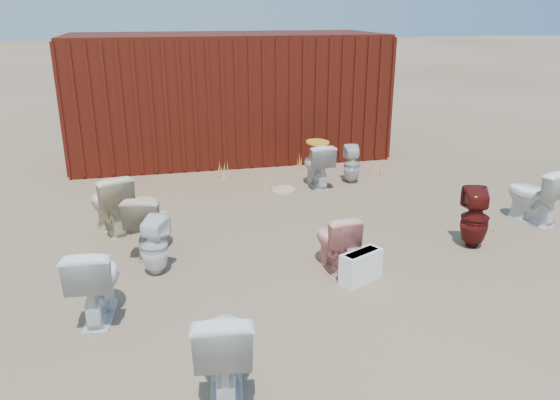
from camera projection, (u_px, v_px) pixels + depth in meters
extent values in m
plane|color=brown|center=(291.00, 259.00, 6.57)|extent=(100.00, 100.00, 0.00)
cube|color=#45150B|center=(227.00, 96.00, 10.94)|extent=(6.00, 2.40, 2.40)
imported|color=white|center=(96.00, 281.00, 5.22)|extent=(0.52, 0.81, 0.78)
imported|color=pink|center=(335.00, 240.00, 6.25)|extent=(0.45, 0.70, 0.68)
imported|color=white|center=(224.00, 347.00, 4.17)|extent=(0.55, 0.84, 0.80)
imported|color=#53100E|center=(475.00, 218.00, 6.79)|extent=(0.44, 0.44, 0.77)
imported|color=white|center=(534.00, 195.00, 7.61)|extent=(0.65, 0.87, 0.79)
imported|color=white|center=(154.00, 246.00, 6.10)|extent=(0.42, 0.42, 0.68)
imported|color=beige|center=(110.00, 203.00, 7.22)|extent=(0.73, 0.92, 0.83)
imported|color=#C1AD8D|center=(150.00, 223.00, 6.64)|extent=(0.66, 0.86, 0.78)
imported|color=silver|center=(317.00, 165.00, 9.14)|extent=(0.46, 0.76, 0.75)
imported|color=silver|center=(352.00, 164.00, 9.36)|extent=(0.34, 0.34, 0.65)
ellipsoid|color=gold|center=(318.00, 142.00, 9.01)|extent=(0.38, 0.47, 0.02)
cube|color=white|center=(361.00, 266.00, 5.99)|extent=(0.54, 0.40, 0.35)
ellipsoid|color=#C2B08D|center=(284.00, 190.00, 9.03)|extent=(0.54, 0.60, 0.02)
ellipsoid|color=#BDB489|center=(145.00, 202.00, 8.49)|extent=(0.51, 0.57, 0.02)
cone|color=tan|center=(121.00, 192.00, 8.44)|extent=(0.36, 0.36, 0.34)
cone|color=tan|center=(265.00, 182.00, 8.97)|extent=(0.32, 0.32, 0.30)
cone|color=tan|center=(376.00, 170.00, 9.69)|extent=(0.36, 0.36, 0.28)
cone|color=tan|center=(220.00, 171.00, 9.65)|extent=(0.30, 0.30, 0.26)
cone|color=tan|center=(306.00, 164.00, 9.98)|extent=(0.34, 0.34, 0.34)
cone|color=tan|center=(483.00, 221.00, 7.39)|extent=(0.28, 0.28, 0.25)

